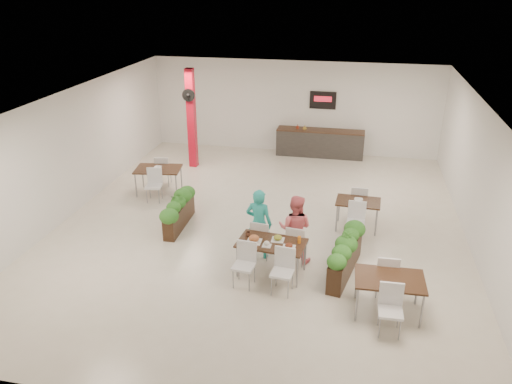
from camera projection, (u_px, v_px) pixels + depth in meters
ground at (260, 225)px, 12.64m from camera, size 12.00×12.00×0.00m
room_shell at (260, 150)px, 11.84m from camera, size 10.10×12.10×3.22m
red_column at (191, 118)px, 15.94m from camera, size 0.40×0.41×3.20m
service_counter at (320, 142)px, 17.33m from camera, size 3.00×0.64×2.20m
main_table at (271, 247)px, 10.35m from camera, size 1.48×1.75×0.92m
diner_man at (259, 224)px, 10.94m from camera, size 0.63×0.45×1.63m
diner_woman at (295, 229)px, 10.81m from camera, size 0.81×0.67×1.55m
planter_left at (179, 209)px, 12.40m from camera, size 0.42×1.77×0.92m
planter_right at (346, 253)px, 10.40m from camera, size 0.71×1.89×1.00m
side_table_a at (158, 172)px, 14.31m from camera, size 1.39×1.66×0.92m
side_table_b at (358, 206)px, 12.25m from camera, size 1.10×1.64×0.92m
side_table_c at (389, 284)px, 9.13m from camera, size 1.28×1.63×0.92m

